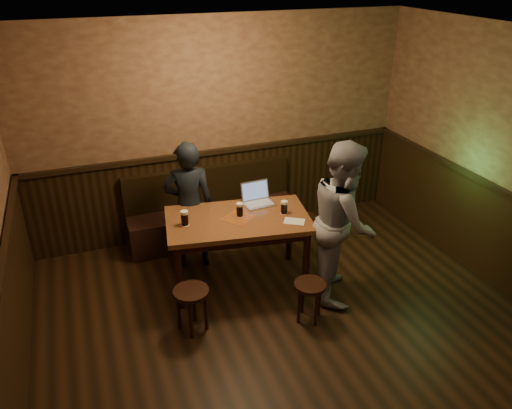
{
  "coord_description": "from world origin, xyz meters",
  "views": [
    {
      "loc": [
        -1.71,
        -2.88,
        3.39
      ],
      "look_at": [
        -0.04,
        1.57,
        1.01
      ],
      "focal_mm": 35.0,
      "sensor_mm": 36.0,
      "label": 1
    }
  ],
  "objects": [
    {
      "name": "stool_right",
      "position": [
        0.24,
        0.78,
        0.35
      ],
      "size": [
        0.37,
        0.37,
        0.44
      ],
      "rotation": [
        0.0,
        0.0,
        0.15
      ],
      "color": "black",
      "rests_on": "ground"
    },
    {
      "name": "pint_mid",
      "position": [
        -0.18,
        1.7,
        0.91
      ],
      "size": [
        0.1,
        0.1,
        0.16
      ],
      "color": "#AF2815",
      "rests_on": "pub_table"
    },
    {
      "name": "stool_left",
      "position": [
        -0.92,
        1.05,
        0.38
      ],
      "size": [
        0.46,
        0.46,
        0.48
      ],
      "rotation": [
        0.0,
        0.0,
        -0.37
      ],
      "color": "black",
      "rests_on": "ground"
    },
    {
      "name": "bench",
      "position": [
        -0.22,
        2.75,
        0.31
      ],
      "size": [
        2.2,
        0.5,
        0.95
      ],
      "color": "black",
      "rests_on": "ground"
    },
    {
      "name": "pint_left",
      "position": [
        -0.79,
        1.72,
        0.91
      ],
      "size": [
        0.11,
        0.11,
        0.17
      ],
      "color": "#AF2815",
      "rests_on": "pub_table"
    },
    {
      "name": "pint_right",
      "position": [
        0.29,
        1.59,
        0.91
      ],
      "size": [
        0.1,
        0.1,
        0.15
      ],
      "color": "#AF2815",
      "rests_on": "pub_table"
    },
    {
      "name": "person_suit",
      "position": [
        -0.63,
        2.22,
        0.79
      ],
      "size": [
        0.64,
        0.48,
        1.58
      ],
      "primitive_type": "imported",
      "rotation": [
        0.0,
        0.0,
        2.94
      ],
      "color": "black",
      "rests_on": "ground"
    },
    {
      "name": "room",
      "position": [
        0.0,
        0.22,
        1.2
      ],
      "size": [
        5.04,
        6.04,
        2.84
      ],
      "color": "black",
      "rests_on": "ground"
    },
    {
      "name": "menu",
      "position": [
        0.32,
        1.38,
        0.83
      ],
      "size": [
        0.27,
        0.24,
        0.0
      ],
      "primitive_type": "cube",
      "rotation": [
        0.0,
        0.0,
        -0.56
      ],
      "color": "silver",
      "rests_on": "pub_table"
    },
    {
      "name": "person_grey",
      "position": [
        0.77,
        1.12,
        0.88
      ],
      "size": [
        0.97,
        1.06,
        1.76
      ],
      "primitive_type": "imported",
      "rotation": [
        0.0,
        0.0,
        1.12
      ],
      "color": "gray",
      "rests_on": "ground"
    },
    {
      "name": "pub_table",
      "position": [
        -0.22,
        1.67,
        0.72
      ],
      "size": [
        1.67,
        1.12,
        0.84
      ],
      "rotation": [
        0.0,
        0.0,
        -0.16
      ],
      "color": "#5B281A",
      "rests_on": "ground"
    },
    {
      "name": "laptop",
      "position": [
        0.11,
        1.94,
        0.89
      ],
      "size": [
        0.35,
        0.29,
        0.24
      ],
      "rotation": [
        0.0,
        0.0,
        0.06
      ],
      "color": "silver",
      "rests_on": "pub_table"
    }
  ]
}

